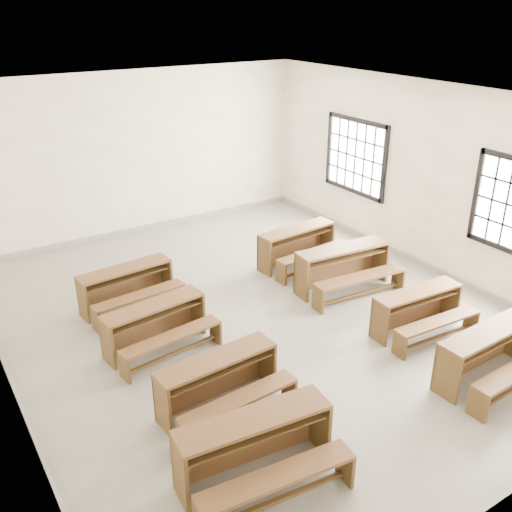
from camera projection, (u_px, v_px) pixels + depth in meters
room at (262, 179)px, 7.80m from camera, size 8.50×8.50×3.20m
desk_set_0 at (256, 445)px, 5.56m from camera, size 1.65×0.97×0.71m
desk_set_1 at (219, 380)px, 6.56m from camera, size 1.51×0.85×0.66m
desk_set_2 at (156, 323)px, 7.72m from camera, size 1.52×0.91×0.65m
desk_set_3 at (127, 285)px, 8.75m from camera, size 1.51×0.88×0.65m
desk_set_4 at (489, 352)px, 7.06m from camera, size 1.52×0.82×0.67m
desk_set_5 at (419, 308)px, 8.12m from camera, size 1.44×0.81×0.63m
desk_set_6 at (344, 265)px, 9.29m from camera, size 1.68×0.97×0.72m
desk_set_7 at (298, 244)px, 10.18m from camera, size 1.56×0.90×0.68m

